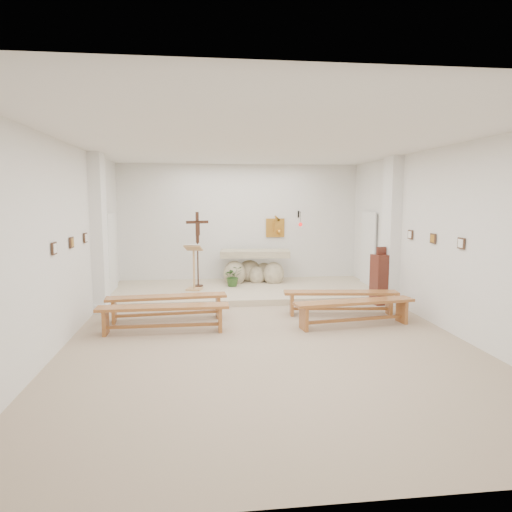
{
  "coord_description": "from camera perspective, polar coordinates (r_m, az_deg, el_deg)",
  "views": [
    {
      "loc": [
        -1.12,
        -8.38,
        2.51
      ],
      "look_at": [
        0.07,
        1.6,
        1.24
      ],
      "focal_mm": 32.0,
      "sensor_mm": 36.0,
      "label": 1
    }
  ],
  "objects": [
    {
      "name": "station_frame_left_mid",
      "position": [
        8.93,
        -22.06,
        1.58
      ],
      "size": [
        0.03,
        0.2,
        0.2
      ],
      "primitive_type": "cube",
      "color": "#462D1E",
      "rests_on": "wall_left"
    },
    {
      "name": "station_frame_left_rear",
      "position": [
        9.9,
        -20.55,
        2.15
      ],
      "size": [
        0.03,
        0.2,
        0.2
      ],
      "primitive_type": "cube",
      "color": "#462D1E",
      "rests_on": "wall_left"
    },
    {
      "name": "bench_right_front",
      "position": [
        10.09,
        10.53,
        -5.08
      ],
      "size": [
        2.48,
        0.68,
        0.52
      ],
      "rotation": [
        0.0,
        0.0,
        -0.12
      ],
      "color": "#96572B",
      "rests_on": "ground"
    },
    {
      "name": "radiator_right",
      "position": [
        12.19,
        15.26,
        -3.66
      ],
      "size": [
        0.1,
        0.85,
        0.52
      ],
      "primitive_type": "cube",
      "color": "silver",
      "rests_on": "ground"
    },
    {
      "name": "donation_pedestal",
      "position": [
        11.28,
        15.28,
        -2.78
      ],
      "size": [
        0.44,
        0.44,
        1.38
      ],
      "rotation": [
        0.0,
        0.0,
        0.21
      ],
      "color": "#532017",
      "rests_on": "ground"
    },
    {
      "name": "crucifix_stand",
      "position": [
        12.31,
        -7.31,
        1.54
      ],
      "size": [
        0.59,
        0.26,
        2.01
      ],
      "rotation": [
        0.0,
        0.0,
        0.3
      ],
      "color": "#3C2113",
      "rests_on": "sanctuary_platform"
    },
    {
      "name": "bench_right_second",
      "position": [
        9.25,
        12.2,
        -6.24
      ],
      "size": [
        2.48,
        0.71,
        0.52
      ],
      "rotation": [
        0.0,
        0.0,
        0.13
      ],
      "color": "#96572B",
      "rests_on": "ground"
    },
    {
      "name": "station_frame_right_front",
      "position": [
        8.9,
        24.27,
        1.45
      ],
      "size": [
        0.03,
        0.2,
        0.2
      ],
      "primitive_type": "cube",
      "color": "#462D1E",
      "rests_on": "wall_right"
    },
    {
      "name": "station_frame_right_rear",
      "position": [
        10.65,
        18.73,
        2.55
      ],
      "size": [
        0.03,
        0.2,
        0.2
      ],
      "primitive_type": "cube",
      "color": "#462D1E",
      "rests_on": "wall_right"
    },
    {
      "name": "sanctuary_platform",
      "position": [
        12.18,
        -1.42,
        -4.34
      ],
      "size": [
        6.98,
        3.0,
        0.15
      ],
      "primitive_type": "cube",
      "color": "#C1AF94",
      "rests_on": "ground"
    },
    {
      "name": "lectern",
      "position": [
        11.9,
        -7.79,
        -1.39
      ],
      "size": [
        0.51,
        0.46,
        1.21
      ],
      "rotation": [
        0.0,
        0.0,
        -0.27
      ],
      "color": "tan",
      "rests_on": "sanctuary_platform"
    },
    {
      "name": "bench_left_second",
      "position": [
        8.79,
        -11.5,
        -6.93
      ],
      "size": [
        2.45,
        0.39,
        0.52
      ],
      "rotation": [
        0.0,
        0.0,
        -0.0
      ],
      "color": "#96572B",
      "rests_on": "ground"
    },
    {
      "name": "pilaster_right",
      "position": [
        11.34,
        16.55,
        3.05
      ],
      "size": [
        0.26,
        0.55,
        3.5
      ],
      "primitive_type": "cube",
      "color": "white",
      "rests_on": "ground"
    },
    {
      "name": "wall_back",
      "position": [
        13.44,
        -2.04,
        3.94
      ],
      "size": [
        7.0,
        0.02,
        3.5
      ],
      "primitive_type": "cube",
      "color": "silver",
      "rests_on": "ground"
    },
    {
      "name": "station_frame_right_mid",
      "position": [
        9.76,
        21.25,
        2.05
      ],
      "size": [
        0.03,
        0.2,
        0.2
      ],
      "primitive_type": "cube",
      "color": "#462D1E",
      "rests_on": "wall_right"
    },
    {
      "name": "wall_left",
      "position": [
        8.74,
        -22.53,
        1.65
      ],
      "size": [
        0.02,
        10.0,
        3.5
      ],
      "primitive_type": "cube",
      "color": "silver",
      "rests_on": "ground"
    },
    {
      "name": "radiator_left",
      "position": [
        11.54,
        -18.29,
        -4.37
      ],
      "size": [
        0.1,
        0.85,
        0.52
      ],
      "primitive_type": "cube",
      "color": "silver",
      "rests_on": "ground"
    },
    {
      "name": "ceiling",
      "position": [
        8.51,
        0.8,
        13.79
      ],
      "size": [
        7.0,
        10.0,
        0.02
      ],
      "primitive_type": "cube",
      "color": "silver",
      "rests_on": "wall_back"
    },
    {
      "name": "ground",
      "position": [
        8.82,
        0.76,
        -9.35
      ],
      "size": [
        7.0,
        10.0,
        0.0
      ],
      "primitive_type": "cube",
      "color": "tan",
      "rests_on": "ground"
    },
    {
      "name": "wall_right",
      "position": [
        9.6,
        21.93,
        2.12
      ],
      "size": [
        0.02,
        10.0,
        3.5
      ],
      "primitive_type": "cube",
      "color": "silver",
      "rests_on": "ground"
    },
    {
      "name": "gold_wall_relief",
      "position": [
        13.55,
        2.41,
        3.54
      ],
      "size": [
        0.55,
        0.04,
        0.55
      ],
      "primitive_type": "cube",
      "color": "#C1842D",
      "rests_on": "wall_back"
    },
    {
      "name": "altar",
      "position": [
        12.96,
        -0.23,
        -1.58
      ],
      "size": [
        2.0,
        0.96,
        1.0
      ],
      "rotation": [
        0.0,
        0.0,
        -0.1
      ],
      "color": "beige",
      "rests_on": "sanctuary_platform"
    },
    {
      "name": "sanctuary_lamp",
      "position": [
        13.42,
        5.55,
        4.16
      ],
      "size": [
        0.11,
        0.36,
        0.44
      ],
      "color": "black",
      "rests_on": "wall_back"
    },
    {
      "name": "pilaster_left",
      "position": [
        10.65,
        -19.03,
        2.7
      ],
      "size": [
        0.26,
        0.55,
        3.5
      ],
      "primitive_type": "cube",
      "color": "white",
      "rests_on": "ground"
    },
    {
      "name": "station_frame_left_front",
      "position": [
        7.98,
        -23.92,
        0.88
      ],
      "size": [
        0.03,
        0.2,
        0.2
      ],
      "primitive_type": "cube",
      "color": "#462D1E",
      "rests_on": "wall_left"
    },
    {
      "name": "potted_plant",
      "position": [
        12.35,
        -2.89,
        -2.53
      ],
      "size": [
        0.58,
        0.53,
        0.56
      ],
      "primitive_type": "imported",
      "rotation": [
        0.0,
        0.0,
        0.22
      ],
      "color": "#2B4F1F",
      "rests_on": "sanctuary_platform"
    },
    {
      "name": "bench_left_front",
      "position": [
        9.66,
        -11.07,
        -5.63
      ],
      "size": [
        2.48,
        0.58,
        0.52
      ],
      "rotation": [
        0.0,
        0.0,
        0.08
      ],
      "color": "#96572B",
      "rests_on": "ground"
    }
  ]
}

